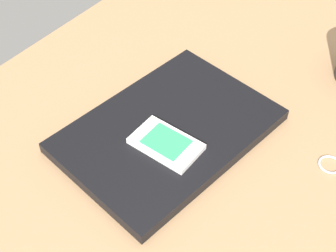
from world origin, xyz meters
TOP-DOWN VIEW (x-y plane):
  - desk_surface at (0.00, 0.00)cm, footprint 120.00×80.00cm
  - laptop_closed at (-4.29, 5.57)cm, footprint 34.91×26.57cm
  - cell_phone_on_laptop at (-7.62, 3.42)cm, footprint 6.22×10.13cm
  - key_ring at (5.20, -17.24)cm, footprint 3.51×3.51cm

SIDE VIEW (x-z plane):
  - desk_surface at x=0.00cm, z-range 0.00..3.00cm
  - key_ring at x=5.20cm, z-range 3.00..3.36cm
  - laptop_closed at x=-4.29cm, z-range 3.00..4.88cm
  - cell_phone_on_laptop at x=-7.62cm, z-range 4.85..5.91cm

